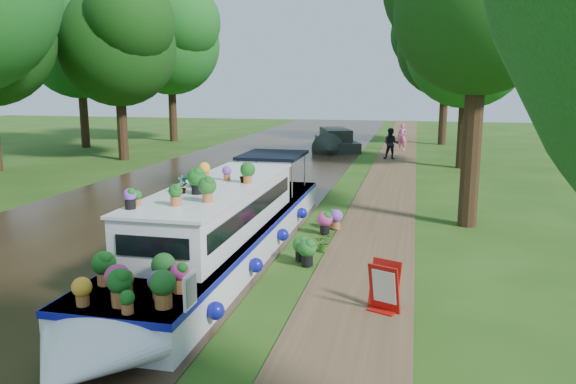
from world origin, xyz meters
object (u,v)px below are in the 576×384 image
at_px(second_boat, 336,141).
at_px(sandwich_board, 384,289).
at_px(pedestrian_pink, 402,137).
at_px(plant_boat, 219,227).
at_px(pedestrian_dark, 391,144).

bearing_deg(second_boat, sandwich_board, -98.18).
height_order(sandwich_board, pedestrian_pink, pedestrian_pink).
distance_m(sandwich_board, pedestrian_pink, 25.69).
height_order(plant_boat, sandwich_board, plant_boat).
relative_size(second_boat, pedestrian_pink, 4.31).
distance_m(second_boat, pedestrian_pink, 4.18).
distance_m(plant_boat, second_boat, 23.34).
bearing_deg(second_boat, plant_boat, -106.94).
relative_size(plant_boat, sandwich_board, 14.55).
relative_size(sandwich_board, pedestrian_dark, 0.54).
distance_m(second_boat, sandwich_board, 25.91).
bearing_deg(pedestrian_pink, sandwich_board, -69.21).
bearing_deg(plant_boat, second_boat, 91.23).
bearing_deg(sandwich_board, plant_boat, 173.82).
distance_m(plant_boat, pedestrian_dark, 19.44).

